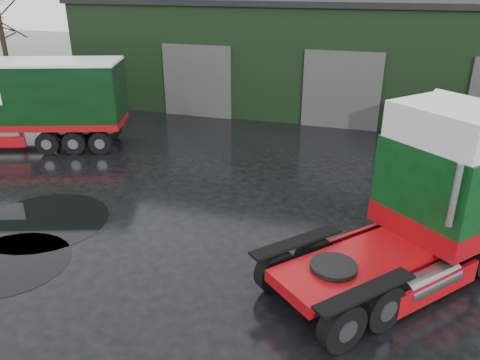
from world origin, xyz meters
The scene contains 9 objects.
ground centered at (0.00, 0.00, 0.00)m, with size 100.00×100.00×0.00m, color black.
warehouse centered at (2.00, 20.00, 3.16)m, with size 32.40×12.40×6.30m.
hero_tractor centered at (4.50, 0.35, 2.29)m, with size 3.13×7.37×4.58m, color #093413, non-canonical shape.
tree_left centered at (-17.00, 12.00, 4.25)m, with size 4.40×4.40×8.50m, color black, non-canonical shape.
tree_back_a centered at (-6.00, 30.00, 4.75)m, with size 4.40×4.40×9.50m, color black, non-canonical shape.
tree_back_b centered at (10.00, 30.00, 3.75)m, with size 4.40×4.40×7.50m, color black, non-canonical shape.
puddle_0 centered at (-5.61, -1.72, 0.00)m, with size 3.38×3.38×0.01m, color black.
puddle_1 centered at (5.27, 5.39, 0.00)m, with size 1.71×1.71×0.01m, color black.
puddle_2 centered at (-6.26, 0.66, 0.00)m, with size 4.17×4.17×0.01m, color black.
Camera 1 is at (3.86, -10.54, 7.45)m, focal length 35.00 mm.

